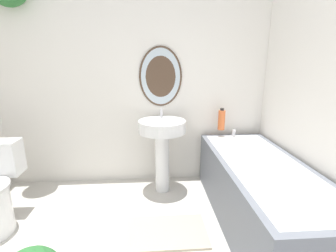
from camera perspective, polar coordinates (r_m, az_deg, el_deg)
name	(u,v)px	position (r m, az deg, el deg)	size (l,w,h in m)	color
wall_back	(124,69)	(2.69, -10.16, 13.12)	(3.00, 0.35, 2.40)	silver
pedestal_sink	(162,139)	(2.50, -1.39, -2.99)	(0.48, 0.48, 0.87)	white
bathtub	(261,193)	(2.25, 20.93, -14.41)	(0.68, 1.69, 0.62)	slate
shampoo_bottle	(222,120)	(2.72, 12.44, 1.45)	(0.07, 0.07, 0.24)	#DB6633
bath_mat	(167,232)	(2.15, -0.32, -23.64)	(0.65, 0.41, 0.02)	#B7A88E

